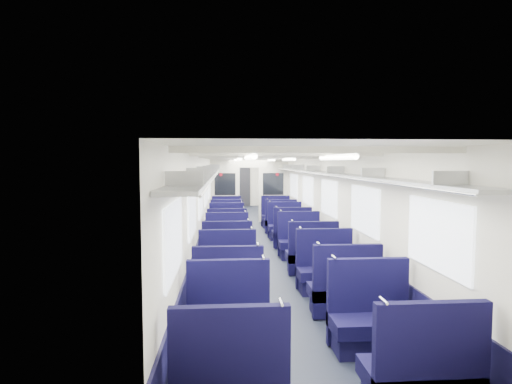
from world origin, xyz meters
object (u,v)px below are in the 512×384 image
at_px(seat_4, 228,295).
at_px(seat_16, 227,222).
at_px(seat_8, 227,256).
at_px(seat_19, 276,217).
at_px(bulkhead, 249,189).
at_px(seat_12, 227,237).
at_px(seat_14, 227,229).
at_px(seat_2, 229,324).
at_px(seat_7, 326,272).
at_px(seat_1, 422,378).
at_px(seat_11, 300,243).
at_px(seat_6, 228,274).
at_px(seat_0, 230,384).
at_px(seat_10, 227,245).
at_px(seat_9, 312,257).
at_px(seat_5, 344,293).
at_px(seat_13, 292,235).
at_px(seat_17, 280,222).
at_px(end_door, 243,186).
at_px(seat_3, 371,322).
at_px(seat_15, 285,227).
at_px(seat_18, 227,218).

xyz_separation_m(seat_4, seat_16, (0.00, 6.98, 0.00)).
distance_m(seat_8, seat_19, 5.90).
distance_m(bulkhead, seat_12, 4.92).
height_order(bulkhead, seat_14, bulkhead).
relative_size(seat_2, seat_4, 1.00).
bearing_deg(seat_7, seat_19, 90.00).
bearing_deg(seat_1, seat_11, 90.00).
height_order(seat_6, seat_11, same).
height_order(seat_0, seat_4, same).
bearing_deg(seat_10, seat_9, -37.83).
xyz_separation_m(seat_4, seat_14, (0.00, 5.73, 0.00)).
bearing_deg(seat_0, seat_6, 90.00).
relative_size(seat_4, seat_5, 1.00).
height_order(seat_13, seat_16, same).
distance_m(seat_0, seat_19, 10.50).
relative_size(seat_11, seat_17, 1.00).
bearing_deg(seat_11, seat_0, -105.72).
bearing_deg(seat_1, seat_7, 90.00).
bearing_deg(end_door, seat_3, -87.04).
bearing_deg(seat_7, seat_2, -127.92).
xyz_separation_m(bulkhead, seat_8, (-0.83, -6.90, -0.90)).
xyz_separation_m(seat_16, seat_19, (1.66, 1.05, 0.00)).
bearing_deg(seat_1, seat_17, 90.00).
relative_size(seat_8, seat_13, 1.00).
relative_size(seat_8, seat_16, 1.00).
relative_size(seat_12, seat_17, 1.00).
height_order(end_door, seat_9, end_door).
relative_size(seat_2, seat_16, 1.00).
bearing_deg(seat_1, seat_0, 179.05).
height_order(seat_15, seat_18, same).
height_order(seat_1, seat_9, same).
relative_size(seat_10, seat_15, 1.00).
xyz_separation_m(seat_1, seat_2, (-1.66, 1.32, 0.00)).
bearing_deg(end_door, seat_10, -94.15).
height_order(seat_12, seat_13, same).
relative_size(seat_8, seat_17, 1.00).
bearing_deg(seat_0, seat_5, 54.46).
bearing_deg(seat_2, seat_7, 52.08).
bearing_deg(seat_7, seat_6, 179.01).
relative_size(seat_11, seat_14, 1.00).
height_order(bulkhead, seat_15, bulkhead).
height_order(seat_2, seat_19, same).
relative_size(seat_3, seat_19, 1.00).
relative_size(bulkhead, seat_5, 2.57).
bearing_deg(seat_7, seat_9, 90.00).
distance_m(seat_8, seat_12, 2.14).
height_order(end_door, seat_0, end_door).
xyz_separation_m(seat_6, seat_18, (0.00, 6.88, 0.00)).
xyz_separation_m(seat_14, seat_15, (1.66, 0.14, 0.00)).
bearing_deg(seat_15, seat_6, -109.23).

